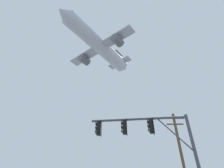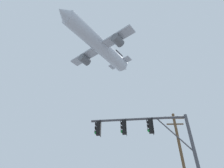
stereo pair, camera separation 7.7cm
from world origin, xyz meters
name	(u,v)px [view 1 (the left image)]	position (x,y,z in m)	size (l,w,h in m)	color
signal_pole_near	(151,139)	(2.62, 7.79, 5.20)	(6.30, 0.84, 6.73)	#4C4C51
utility_pole	(183,161)	(6.88, 15.37, 5.57)	(2.20, 0.28, 10.53)	brown
airplane	(99,45)	(-4.01, 31.56, 39.42)	(19.54, 24.28, 7.56)	#B7BCC6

